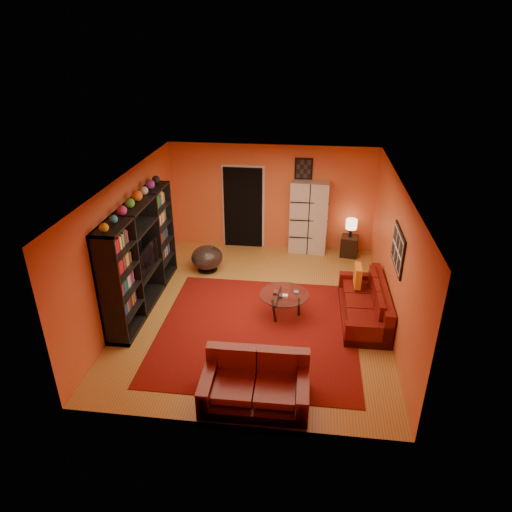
# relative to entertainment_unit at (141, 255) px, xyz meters

# --- Properties ---
(floor) EXTENTS (6.00, 6.00, 0.00)m
(floor) POSITION_rel_entertainment_unit_xyz_m (2.27, 0.00, -1.05)
(floor) COLOR olive
(floor) RESTS_ON ground
(ceiling) EXTENTS (6.00, 6.00, 0.00)m
(ceiling) POSITION_rel_entertainment_unit_xyz_m (2.27, 0.00, 1.55)
(ceiling) COLOR white
(ceiling) RESTS_ON wall_back
(wall_back) EXTENTS (6.00, 0.00, 6.00)m
(wall_back) POSITION_rel_entertainment_unit_xyz_m (2.27, 3.00, 0.25)
(wall_back) COLOR #DA5C2F
(wall_back) RESTS_ON floor
(wall_front) EXTENTS (6.00, 0.00, 6.00)m
(wall_front) POSITION_rel_entertainment_unit_xyz_m (2.27, -3.00, 0.25)
(wall_front) COLOR #DA5C2F
(wall_front) RESTS_ON floor
(wall_left) EXTENTS (0.00, 6.00, 6.00)m
(wall_left) POSITION_rel_entertainment_unit_xyz_m (-0.23, 0.00, 0.25)
(wall_left) COLOR #DA5C2F
(wall_left) RESTS_ON floor
(wall_right) EXTENTS (0.00, 6.00, 6.00)m
(wall_right) POSITION_rel_entertainment_unit_xyz_m (4.78, 0.00, 0.25)
(wall_right) COLOR #DA5C2F
(wall_right) RESTS_ON floor
(rug) EXTENTS (3.60, 3.60, 0.01)m
(rug) POSITION_rel_entertainment_unit_xyz_m (2.38, -0.70, -1.04)
(rug) COLOR #570C0A
(rug) RESTS_ON floor
(doorway) EXTENTS (0.95, 0.10, 2.04)m
(doorway) POSITION_rel_entertainment_unit_xyz_m (1.57, 2.96, -0.03)
(doorway) COLOR black
(doorway) RESTS_ON floor
(wall_art_right) EXTENTS (0.03, 1.00, 0.70)m
(wall_art_right) POSITION_rel_entertainment_unit_xyz_m (4.75, -0.30, 0.55)
(wall_art_right) COLOR black
(wall_art_right) RESTS_ON wall_right
(wall_art_back) EXTENTS (0.42, 0.03, 0.52)m
(wall_art_back) POSITION_rel_entertainment_unit_xyz_m (3.02, 2.98, 1.00)
(wall_art_back) COLOR black
(wall_art_back) RESTS_ON wall_back
(entertainment_unit) EXTENTS (0.45, 3.00, 2.10)m
(entertainment_unit) POSITION_rel_entertainment_unit_xyz_m (0.00, 0.00, 0.00)
(entertainment_unit) COLOR black
(entertainment_unit) RESTS_ON floor
(tv) EXTENTS (0.93, 0.12, 0.54)m
(tv) POSITION_rel_entertainment_unit_xyz_m (0.05, 0.04, -0.06)
(tv) COLOR black
(tv) RESTS_ON entertainment_unit
(sofa) EXTENTS (0.85, 2.01, 0.85)m
(sofa) POSITION_rel_entertainment_unit_xyz_m (4.41, -0.04, -0.76)
(sofa) COLOR #510C0A
(sofa) RESTS_ON rug
(loveseat) EXTENTS (1.58, 0.96, 0.85)m
(loveseat) POSITION_rel_entertainment_unit_xyz_m (2.55, -2.41, -0.77)
(loveseat) COLOR #510C0A
(loveseat) RESTS_ON rug
(throw_pillow) EXTENTS (0.12, 0.42, 0.42)m
(throw_pillow) POSITION_rel_entertainment_unit_xyz_m (4.22, 0.47, -0.42)
(throw_pillow) COLOR orange
(throw_pillow) RESTS_ON sofa
(coffee_table) EXTENTS (0.94, 0.94, 0.47)m
(coffee_table) POSITION_rel_entertainment_unit_xyz_m (2.82, -0.15, -0.62)
(coffee_table) COLOR silver
(coffee_table) RESTS_ON floor
(storage_cabinet) EXTENTS (0.93, 0.47, 1.80)m
(storage_cabinet) POSITION_rel_entertainment_unit_xyz_m (3.21, 2.80, -0.15)
(storage_cabinet) COLOR beige
(storage_cabinet) RESTS_ON floor
(bowl_chair) EXTENTS (0.72, 0.72, 0.59)m
(bowl_chair) POSITION_rel_entertainment_unit_xyz_m (0.95, 1.50, -0.74)
(bowl_chair) COLOR black
(bowl_chair) RESTS_ON floor
(side_table) EXTENTS (0.46, 0.46, 0.50)m
(side_table) POSITION_rel_entertainment_unit_xyz_m (4.23, 2.69, -0.80)
(side_table) COLOR black
(side_table) RESTS_ON floor
(table_lamp) EXTENTS (0.27, 0.27, 0.44)m
(table_lamp) POSITION_rel_entertainment_unit_xyz_m (4.23, 2.69, -0.24)
(table_lamp) COLOR black
(table_lamp) RESTS_ON side_table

